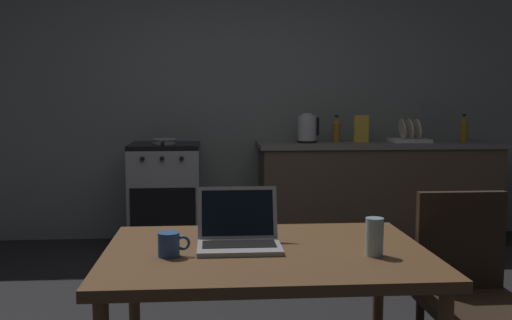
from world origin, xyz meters
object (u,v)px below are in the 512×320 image
at_px(coffee_mug, 169,244).
at_px(cereal_box, 361,129).
at_px(laptop, 239,235).
at_px(dish_rack, 410,137).
at_px(drinking_glass, 374,237).
at_px(chair, 469,287).
at_px(frying_pan, 164,141).
at_px(stove_oven, 166,195).
at_px(bottle_b, 336,129).
at_px(electric_kettle, 307,129).
at_px(bottle, 464,129).
at_px(dining_table, 266,267).

distance_m(coffee_mug, cereal_box, 3.40).
distance_m(laptop, dish_rack, 3.36).
relative_size(laptop, drinking_glass, 2.27).
bearing_deg(chair, frying_pan, 120.18).
height_order(stove_oven, dish_rack, dish_rack).
xyz_separation_m(frying_pan, cereal_box, (1.74, 0.05, 0.10)).
relative_size(chair, bottle_b, 3.75).
bearing_deg(cereal_box, electric_kettle, -177.66).
bearing_deg(stove_oven, bottle, -1.02).
height_order(chair, cereal_box, cereal_box).
bearing_deg(bottle_b, dish_rack, -7.00).
height_order(electric_kettle, coffee_mug, electric_kettle).
distance_m(laptop, cereal_box, 3.18).
bearing_deg(drinking_glass, cereal_box, 76.45).
bearing_deg(coffee_mug, bottle, 50.92).
relative_size(electric_kettle, bottle, 1.03).
distance_m(bottle, bottle_b, 1.14).
distance_m(chair, electric_kettle, 2.92).
distance_m(dining_table, electric_kettle, 3.04).
distance_m(chair, laptop, 0.98).
height_order(dining_table, chair, chair).
relative_size(chair, cereal_box, 3.74).
xyz_separation_m(electric_kettle, drinking_glass, (-0.25, -3.07, -0.24)).
bearing_deg(bottle, bottle_b, 173.43).
bearing_deg(frying_pan, coffee_mug, -85.22).
distance_m(frying_pan, dish_rack, 2.19).
distance_m(dining_table, coffee_mug, 0.39).
relative_size(chair, laptop, 2.84).
distance_m(coffee_mug, drinking_glass, 0.75).
bearing_deg(cereal_box, chair, -95.58).
distance_m(dining_table, bottle, 3.57).
distance_m(bottle, frying_pan, 2.67).
bearing_deg(dish_rack, chair, -104.14).
bearing_deg(stove_oven, chair, -63.00).
bearing_deg(bottle, cereal_box, 175.64).
xyz_separation_m(stove_oven, electric_kettle, (1.25, 0.00, 0.58)).
relative_size(dining_table, coffee_mug, 10.41).
height_order(cereal_box, dish_rack, cereal_box).
height_order(stove_oven, bottle, bottle).
xyz_separation_m(chair, dish_rack, (0.72, 2.87, 0.43)).
bearing_deg(chair, cereal_box, 87.33).
bearing_deg(drinking_glass, dining_table, 163.13).
height_order(frying_pan, cereal_box, cereal_box).
bearing_deg(drinking_glass, stove_oven, 108.01).
xyz_separation_m(chair, cereal_box, (0.28, 2.89, 0.50)).
distance_m(electric_kettle, bottle_b, 0.29).
height_order(electric_kettle, bottle, electric_kettle).
bearing_deg(electric_kettle, chair, -85.85).
height_order(coffee_mug, bottle_b, bottle_b).
bearing_deg(frying_pan, cereal_box, 1.65).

